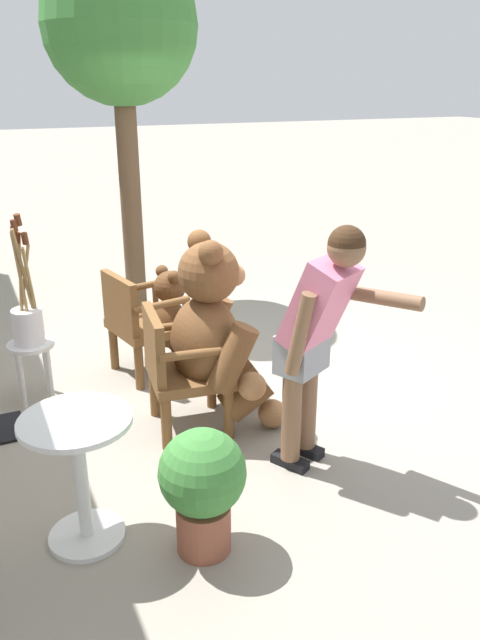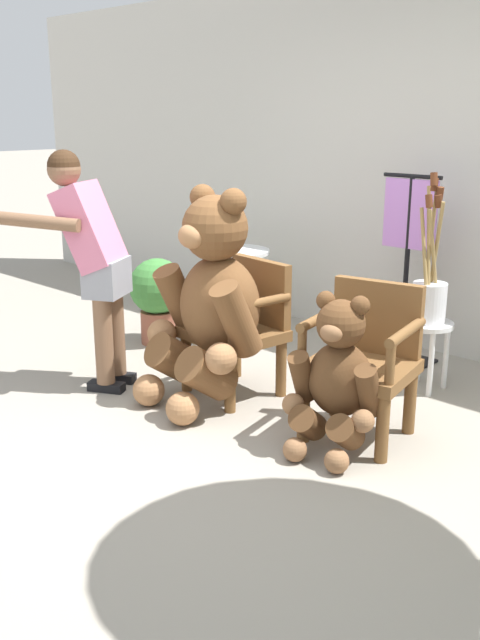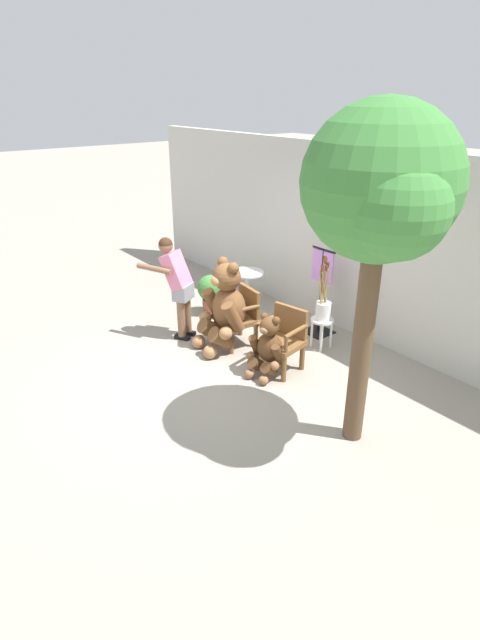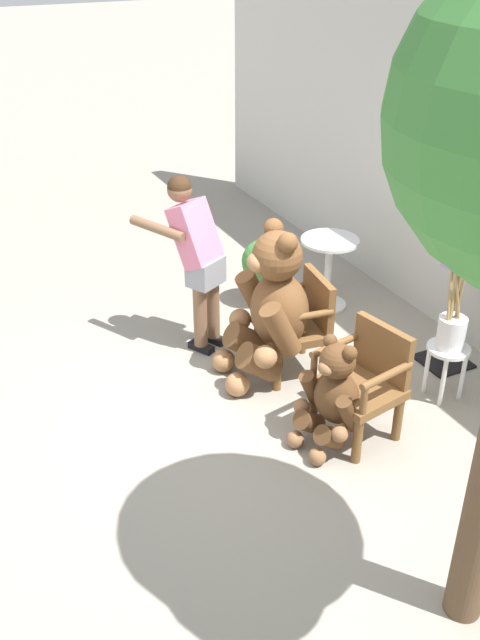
{
  "view_description": "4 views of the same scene",
  "coord_description": "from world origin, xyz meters",
  "px_view_note": "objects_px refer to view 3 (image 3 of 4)",
  "views": [
    {
      "loc": [
        -4.08,
        1.92,
        2.26
      ],
      "look_at": [
        -0.13,
        0.11,
        0.59
      ],
      "focal_mm": 35.0,
      "sensor_mm": 36.0,
      "label": 1
    },
    {
      "loc": [
        2.53,
        -2.5,
        1.76
      ],
      "look_at": [
        -0.31,
        0.53,
        0.55
      ],
      "focal_mm": 40.0,
      "sensor_mm": 36.0,
      "label": 2
    },
    {
      "loc": [
        4.81,
        -3.43,
        3.47
      ],
      "look_at": [
        0.06,
        0.3,
        0.69
      ],
      "focal_mm": 28.0,
      "sensor_mm": 36.0,
      "label": 3
    },
    {
      "loc": [
        3.91,
        -2.0,
        3.4
      ],
      "look_at": [
        -0.34,
        0.1,
        0.7
      ],
      "focal_mm": 40.0,
      "sensor_mm": 36.0,
      "label": 4
    }
  ],
  "objects_px": {
    "person_visitor": "(177,280)",
    "teddy_bear_large": "(225,306)",
    "wooden_chair_left": "(239,315)",
    "wooden_chair_right": "(283,338)",
    "clothing_display_stand": "(321,290)",
    "round_side_table": "(247,287)",
    "potted_plant": "(210,291)",
    "white_stool": "(322,326)",
    "brush_bucket": "(323,306)",
    "patio_tree": "(383,192)",
    "teddy_bear_small": "(268,347)"
  },
  "relations": [
    {
      "from": "white_stool",
      "to": "potted_plant",
      "type": "distance_m",
      "value": 2.11
    },
    {
      "from": "person_visitor",
      "to": "teddy_bear_small",
      "type": "bearing_deg",
      "value": 9.63
    },
    {
      "from": "wooden_chair_right",
      "to": "potted_plant",
      "type": "distance_m",
      "value": 2.15
    },
    {
      "from": "patio_tree",
      "to": "white_stool",
      "type": "bearing_deg",
      "value": 143.22
    },
    {
      "from": "wooden_chair_right",
      "to": "round_side_table",
      "type": "distance_m",
      "value": 1.98
    },
    {
      "from": "teddy_bear_large",
      "to": "patio_tree",
      "type": "xyz_separation_m",
      "value": [
        2.61,
        -0.18,
        2.01
      ]
    },
    {
      "from": "teddy_bear_large",
      "to": "teddy_bear_small",
      "type": "height_order",
      "value": "teddy_bear_large"
    },
    {
      "from": "round_side_table",
      "to": "potted_plant",
      "type": "height_order",
      "value": "round_side_table"
    },
    {
      "from": "patio_tree",
      "to": "potted_plant",
      "type": "relative_size",
      "value": 5.08
    },
    {
      "from": "wooden_chair_left",
      "to": "wooden_chair_right",
      "type": "relative_size",
      "value": 1.0
    },
    {
      "from": "person_visitor",
      "to": "brush_bucket",
      "type": "bearing_deg",
      "value": 41.59
    },
    {
      "from": "teddy_bear_large",
      "to": "brush_bucket",
      "type": "relative_size",
      "value": 1.41
    },
    {
      "from": "clothing_display_stand",
      "to": "wooden_chair_left",
      "type": "bearing_deg",
      "value": -111.8
    },
    {
      "from": "potted_plant",
      "to": "person_visitor",
      "type": "bearing_deg",
      "value": -64.8
    },
    {
      "from": "teddy_bear_large",
      "to": "clothing_display_stand",
      "type": "xyz_separation_m",
      "value": [
        0.5,
        1.46,
        0.06
      ]
    },
    {
      "from": "wooden_chair_left",
      "to": "brush_bucket",
      "type": "relative_size",
      "value": 0.9
    },
    {
      "from": "teddy_bear_large",
      "to": "clothing_display_stand",
      "type": "distance_m",
      "value": 1.54
    },
    {
      "from": "person_visitor",
      "to": "patio_tree",
      "type": "relative_size",
      "value": 0.45
    },
    {
      "from": "wooden_chair_left",
      "to": "teddy_bear_large",
      "type": "distance_m",
      "value": 0.32
    },
    {
      "from": "wooden_chair_right",
      "to": "brush_bucket",
      "type": "distance_m",
      "value": 0.89
    },
    {
      "from": "person_visitor",
      "to": "teddy_bear_large",
      "type": "bearing_deg",
      "value": 23.67
    },
    {
      "from": "wooden_chair_left",
      "to": "person_visitor",
      "type": "bearing_deg",
      "value": -142.81
    },
    {
      "from": "person_visitor",
      "to": "clothing_display_stand",
      "type": "distance_m",
      "value": 2.19
    },
    {
      "from": "teddy_bear_small",
      "to": "clothing_display_stand",
      "type": "bearing_deg",
      "value": 107.96
    },
    {
      "from": "wooden_chair_left",
      "to": "clothing_display_stand",
      "type": "xyz_separation_m",
      "value": [
        0.48,
        1.2,
        0.26
      ]
    },
    {
      "from": "white_stool",
      "to": "potted_plant",
      "type": "relative_size",
      "value": 0.68
    },
    {
      "from": "round_side_table",
      "to": "brush_bucket",
      "type": "bearing_deg",
      "value": 0.72
    },
    {
      "from": "wooden_chair_left",
      "to": "wooden_chair_right",
      "type": "bearing_deg",
      "value": -0.03
    },
    {
      "from": "wooden_chair_right",
      "to": "clothing_display_stand",
      "type": "height_order",
      "value": "clothing_display_stand"
    },
    {
      "from": "wooden_chair_left",
      "to": "teddy_bear_large",
      "type": "height_order",
      "value": "teddy_bear_large"
    },
    {
      "from": "patio_tree",
      "to": "clothing_display_stand",
      "type": "relative_size",
      "value": 2.53
    },
    {
      "from": "teddy_bear_large",
      "to": "potted_plant",
      "type": "xyz_separation_m",
      "value": [
        -1.16,
        0.56,
        -0.26
      ]
    },
    {
      "from": "wooden_chair_left",
      "to": "potted_plant",
      "type": "relative_size",
      "value": 1.26
    },
    {
      "from": "wooden_chair_left",
      "to": "brush_bucket",
      "type": "bearing_deg",
      "value": 45.07
    },
    {
      "from": "wooden_chair_left",
      "to": "white_stool",
      "type": "distance_m",
      "value": 1.22
    },
    {
      "from": "person_visitor",
      "to": "round_side_table",
      "type": "distance_m",
      "value": 1.5
    },
    {
      "from": "teddy_bear_small",
      "to": "white_stool",
      "type": "xyz_separation_m",
      "value": [
        -0.11,
        1.15,
        -0.07
      ]
    },
    {
      "from": "teddy_bear_small",
      "to": "person_visitor",
      "type": "height_order",
      "value": "person_visitor"
    },
    {
      "from": "white_stool",
      "to": "potted_plant",
      "type": "bearing_deg",
      "value": -164.72
    },
    {
      "from": "brush_bucket",
      "to": "clothing_display_stand",
      "type": "relative_size",
      "value": 0.7
    },
    {
      "from": "wooden_chair_left",
      "to": "potted_plant",
      "type": "distance_m",
      "value": 1.22
    },
    {
      "from": "white_stool",
      "to": "round_side_table",
      "type": "xyz_separation_m",
      "value": [
        -1.71,
        -0.02,
        0.09
      ]
    },
    {
      "from": "wooden_chair_left",
      "to": "clothing_display_stand",
      "type": "distance_m",
      "value": 1.32
    },
    {
      "from": "brush_bucket",
      "to": "wooden_chair_left",
      "type": "bearing_deg",
      "value": -134.93
    },
    {
      "from": "brush_bucket",
      "to": "teddy_bear_small",
      "type": "bearing_deg",
      "value": -84.56
    },
    {
      "from": "teddy_bear_small",
      "to": "potted_plant",
      "type": "bearing_deg",
      "value": 164.63
    },
    {
      "from": "brush_bucket",
      "to": "round_side_table",
      "type": "xyz_separation_m",
      "value": [
        -1.71,
        -0.02,
        -0.22
      ]
    },
    {
      "from": "teddy_bear_large",
      "to": "teddy_bear_small",
      "type": "xyz_separation_m",
      "value": [
        0.98,
        -0.03,
        -0.23
      ]
    },
    {
      "from": "wooden_chair_left",
      "to": "wooden_chair_right",
      "type": "height_order",
      "value": "same"
    },
    {
      "from": "wooden_chair_left",
      "to": "teddy_bear_small",
      "type": "relative_size",
      "value": 0.99
    }
  ]
}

